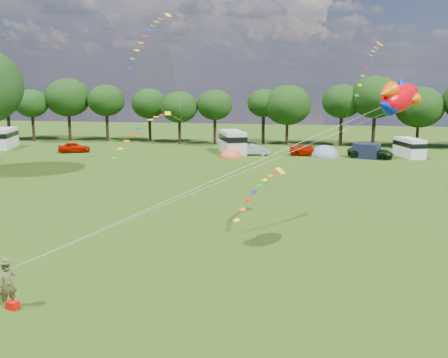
% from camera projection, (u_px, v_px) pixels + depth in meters
% --- Properties ---
extents(ground_plane, '(180.00, 180.00, 0.00)m').
position_uv_depth(ground_plane, '(194.00, 302.00, 22.06)').
color(ground_plane, black).
rests_on(ground_plane, ground).
extents(tree_line, '(102.98, 10.98, 10.27)m').
position_uv_depth(tree_line, '(312.00, 103.00, 73.15)').
color(tree_line, black).
rests_on(tree_line, ground).
extents(car_a, '(4.56, 3.10, 1.42)m').
position_uv_depth(car_a, '(74.00, 147.00, 67.25)').
color(car_a, '#AF1000').
rests_on(car_a, ground).
extents(car_b, '(4.28, 2.12, 1.45)m').
position_uv_depth(car_b, '(253.00, 150.00, 64.96)').
color(car_b, '#969A9F').
rests_on(car_b, ground).
extents(car_c, '(4.62, 2.16, 1.35)m').
position_uv_depth(car_c, '(308.00, 150.00, 64.48)').
color(car_c, '#B41200').
rests_on(car_c, ground).
extents(car_d, '(6.13, 3.91, 1.55)m').
position_uv_depth(car_d, '(371.00, 152.00, 62.40)').
color(car_d, black).
rests_on(car_d, ground).
extents(campervan_a, '(3.88, 6.19, 2.82)m').
position_uv_depth(campervan_a, '(4.00, 138.00, 71.41)').
color(campervan_a, silver).
rests_on(campervan_a, ground).
extents(campervan_c, '(4.63, 6.59, 2.97)m').
position_uv_depth(campervan_c, '(232.00, 141.00, 66.48)').
color(campervan_c, '#BDBCBE').
rests_on(campervan_c, ground).
extents(campervan_d, '(3.47, 5.27, 2.39)m').
position_uv_depth(campervan_d, '(409.00, 147.00, 63.13)').
color(campervan_d, silver).
rests_on(campervan_d, ground).
extents(tent_orange, '(2.90, 3.17, 2.27)m').
position_uv_depth(tent_orange, '(230.00, 157.00, 63.18)').
color(tent_orange, '#D9522D').
rests_on(tent_orange, ground).
extents(tent_greyblue, '(3.82, 4.18, 2.84)m').
position_uv_depth(tent_greyblue, '(325.00, 156.00, 64.11)').
color(tent_greyblue, slate).
rests_on(tent_greyblue, ground).
extents(awning_navy, '(3.60, 3.28, 1.84)m').
position_uv_depth(awning_navy, '(367.00, 151.00, 62.45)').
color(awning_navy, '#151931').
rests_on(awning_navy, ground).
extents(kite_flyer, '(0.86, 0.86, 2.02)m').
position_uv_depth(kite_flyer, '(8.00, 285.00, 21.47)').
color(kite_flyer, '#4B4C2A').
rests_on(kite_flyer, ground).
extents(kite_bag, '(0.56, 0.45, 0.34)m').
position_uv_depth(kite_bag, '(13.00, 305.00, 21.38)').
color(kite_bag, red).
rests_on(kite_bag, ground).
extents(fish_kite, '(2.91, 3.50, 1.95)m').
position_uv_depth(fish_kite, '(397.00, 98.00, 23.46)').
color(fish_kite, '#E00008').
rests_on(fish_kite, ground).
extents(streamer_kite_a, '(3.33, 5.65, 5.78)m').
position_uv_depth(streamer_kite_a, '(152.00, 32.00, 50.17)').
color(streamer_kite_a, yellow).
rests_on(streamer_kite_a, ground).
extents(streamer_kite_b, '(4.22, 4.51, 3.77)m').
position_uv_depth(streamer_kite_b, '(146.00, 127.00, 43.91)').
color(streamer_kite_b, '#FCE900').
rests_on(streamer_kite_b, ground).
extents(streamer_kite_c, '(3.12, 5.05, 2.83)m').
position_uv_depth(streamer_kite_c, '(263.00, 186.00, 33.95)').
color(streamer_kite_c, yellow).
rests_on(streamer_kite_c, ground).
extents(streamer_kite_d, '(2.58, 5.09, 4.27)m').
position_uv_depth(streamer_kite_d, '(371.00, 59.00, 39.22)').
color(streamer_kite_d, gold).
rests_on(streamer_kite_d, ground).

